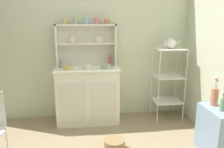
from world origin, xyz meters
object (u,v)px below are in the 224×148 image
(hutch_shelf_unit, at_px, (86,42))
(side_shelf_blue, at_px, (217,132))
(cup_gold_0, at_px, (65,21))
(porcelain_teapot, at_px, (170,43))
(floor_basket, at_px, (114,145))
(bakers_rack, at_px, (168,75))
(jam_bottle, at_px, (110,61))
(hutch_cabinet, at_px, (88,95))
(bowl_mixing_large, at_px, (68,68))
(utensil_jar, at_px, (63,64))
(oil_bottle, at_px, (223,104))
(flower_vase, at_px, (215,96))

(hutch_shelf_unit, bearing_deg, side_shelf_blue, -39.55)
(cup_gold_0, height_order, porcelain_teapot, cup_gold_0)
(cup_gold_0, bearing_deg, floor_basket, -57.45)
(bakers_rack, xyz_separation_m, side_shelf_blue, (0.22, -1.04, -0.44))
(jam_bottle, bearing_deg, hutch_shelf_unit, 168.08)
(hutch_cabinet, xyz_separation_m, bowl_mixing_large, (-0.28, -0.07, 0.46))
(utensil_jar, xyz_separation_m, porcelain_teapot, (1.64, -0.11, 0.30))
(side_shelf_blue, relative_size, bowl_mixing_large, 4.37)
(porcelain_teapot, height_order, oil_bottle, porcelain_teapot)
(bakers_rack, height_order, utensil_jar, bakers_rack)
(cup_gold_0, relative_size, oil_bottle, 0.40)
(cup_gold_0, xyz_separation_m, utensil_jar, (-0.05, -0.05, -0.63))
(hutch_cabinet, height_order, side_shelf_blue, hutch_cabinet)
(side_shelf_blue, bearing_deg, flower_vase, 90.09)
(hutch_shelf_unit, relative_size, bakers_rack, 0.79)
(porcelain_teapot, bearing_deg, bowl_mixing_large, -178.54)
(hutch_cabinet, relative_size, porcelain_teapot, 3.88)
(bowl_mixing_large, bearing_deg, floor_basket, -52.34)
(utensil_jar, bearing_deg, porcelain_teapot, -3.86)
(floor_basket, relative_size, bowl_mixing_large, 1.94)
(bakers_rack, distance_m, side_shelf_blue, 1.15)
(floor_basket, relative_size, jam_bottle, 1.30)
(utensil_jar, distance_m, porcelain_teapot, 1.67)
(cup_gold_0, relative_size, jam_bottle, 0.41)
(hutch_cabinet, xyz_separation_m, floor_basket, (0.31, -0.84, -0.38))
(hutch_cabinet, height_order, cup_gold_0, cup_gold_0)
(cup_gold_0, bearing_deg, utensil_jar, -139.49)
(hutch_cabinet, height_order, jam_bottle, jam_bottle)
(bakers_rack, height_order, oil_bottle, bakers_rack)
(hutch_cabinet, height_order, oil_bottle, hutch_cabinet)
(bakers_rack, xyz_separation_m, oil_bottle, (0.22, -1.09, -0.07))
(flower_vase, bearing_deg, cup_gold_0, 149.20)
(side_shelf_blue, bearing_deg, porcelain_teapot, 101.82)
(flower_vase, height_order, oil_bottle, flower_vase)
(hutch_cabinet, relative_size, hutch_shelf_unit, 1.07)
(flower_vase, bearing_deg, bowl_mixing_large, 153.72)
(cup_gold_0, relative_size, bowl_mixing_large, 0.61)
(floor_basket, bearing_deg, side_shelf_blue, -11.06)
(hutch_cabinet, relative_size, utensil_jar, 3.99)
(hutch_shelf_unit, bearing_deg, porcelain_teapot, -8.72)
(side_shelf_blue, relative_size, cup_gold_0, 7.16)
(flower_vase, bearing_deg, porcelain_teapot, 103.30)
(jam_bottle, distance_m, oil_bottle, 1.68)
(jam_bottle, distance_m, utensil_jar, 0.72)
(floor_basket, bearing_deg, oil_bottle, -13.27)
(porcelain_teapot, bearing_deg, hutch_cabinet, 178.50)
(flower_vase, xyz_separation_m, oil_bottle, (0.00, -0.17, -0.04))
(hutch_cabinet, bearing_deg, cup_gold_0, 158.28)
(bakers_rack, relative_size, side_shelf_blue, 1.98)
(bakers_rack, distance_m, floor_basket, 1.42)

